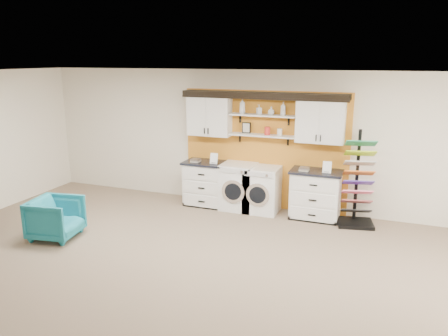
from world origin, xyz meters
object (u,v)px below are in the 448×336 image
at_px(base_cabinet_right, 315,194).
at_px(sample_rack, 357,196).
at_px(washer, 239,186).
at_px(armchair, 56,218).
at_px(dryer, 262,189).
at_px(base_cabinet_left, 207,183).

relative_size(base_cabinet_right, sample_rack, 0.55).
xyz_separation_m(washer, sample_rack, (2.33, -0.07, 0.08)).
xyz_separation_m(washer, armchair, (-2.45, -2.54, -0.12)).
height_order(washer, dryer, washer).
xyz_separation_m(base_cabinet_left, base_cabinet_right, (2.26, -0.00, 0.01)).
distance_m(base_cabinet_right, dryer, 1.06).
height_order(base_cabinet_right, sample_rack, sample_rack).
bearing_deg(armchair, base_cabinet_left, -43.38).
relative_size(washer, sample_rack, 0.53).
distance_m(base_cabinet_right, washer, 1.56).
height_order(base_cabinet_right, washer, base_cabinet_right).
bearing_deg(base_cabinet_left, washer, -0.28).
height_order(washer, sample_rack, sample_rack).
bearing_deg(washer, base_cabinet_right, 0.12).
bearing_deg(armchair, base_cabinet_right, -66.46).
xyz_separation_m(base_cabinet_left, washer, (0.70, -0.00, 0.01)).
relative_size(base_cabinet_left, armchair, 1.22).
distance_m(sample_rack, armchair, 5.38).
bearing_deg(washer, armchair, -133.90).
bearing_deg(base_cabinet_left, armchair, -124.50).
height_order(sample_rack, armchair, sample_rack).
relative_size(base_cabinet_left, washer, 1.01).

